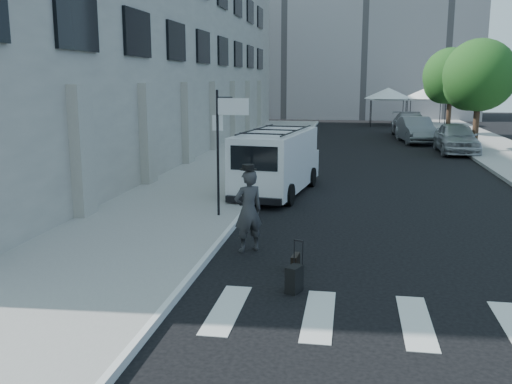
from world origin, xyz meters
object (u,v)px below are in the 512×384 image
(parked_car_a, at_px, (456,138))
(parked_car_b, at_px, (416,130))
(businessman, at_px, (248,211))
(suitcase, at_px, (294,279))
(briefcase, at_px, (295,263))
(cargo_van, at_px, (277,161))
(parked_car_c, at_px, (410,125))

(parked_car_a, relative_size, parked_car_b, 1.00)
(businessman, xyz_separation_m, suitcase, (1.31, -2.43, -0.70))
(briefcase, bearing_deg, cargo_van, 105.47)
(businessman, bearing_deg, briefcase, 99.82)
(cargo_van, bearing_deg, suitcase, -72.90)
(parked_car_c, bearing_deg, businessman, -103.73)
(cargo_van, height_order, parked_car_b, cargo_van)
(cargo_van, relative_size, parked_car_b, 1.21)
(parked_car_b, distance_m, parked_car_c, 3.67)
(suitcase, bearing_deg, parked_car_c, 102.68)
(businessman, relative_size, briefcase, 4.36)
(cargo_van, bearing_deg, parked_car_c, 80.58)
(parked_car_b, relative_size, parked_car_c, 0.86)
(suitcase, bearing_deg, briefcase, 116.55)
(cargo_van, bearing_deg, briefcase, -72.19)
(suitcase, xyz_separation_m, cargo_van, (-1.55, 9.37, 0.86))
(businessman, distance_m, suitcase, 2.85)
(briefcase, height_order, parked_car_b, parked_car_b)
(briefcase, relative_size, cargo_van, 0.07)
(briefcase, bearing_deg, suitcase, -79.97)
(parked_car_b, xyz_separation_m, parked_car_c, (0.00, 3.67, 0.02))
(businessman, xyz_separation_m, briefcase, (1.21, -1.19, -0.79))
(parked_car_a, distance_m, parked_car_b, 5.20)
(parked_car_a, bearing_deg, parked_car_b, 107.92)
(suitcase, height_order, parked_car_b, parked_car_b)
(briefcase, xyz_separation_m, parked_car_c, (5.03, 29.12, 0.65))
(businessman, height_order, suitcase, businessman)
(briefcase, relative_size, parked_car_b, 0.09)
(parked_car_b, height_order, parked_car_c, parked_car_c)
(parked_car_a, bearing_deg, businessman, -112.04)
(suitcase, distance_m, parked_car_c, 30.76)
(briefcase, relative_size, parked_car_a, 0.09)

